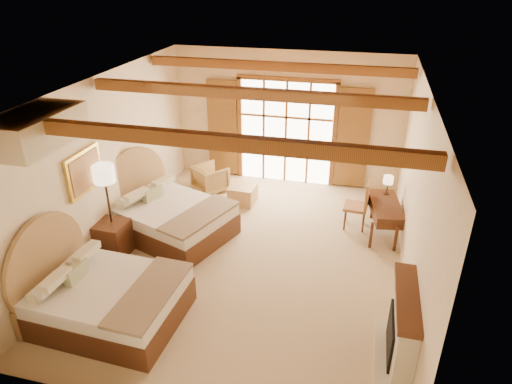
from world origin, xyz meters
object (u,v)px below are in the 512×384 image
(bed_near, at_px, (99,294))
(bed_far, at_px, (165,215))
(nightstand, at_px, (113,239))
(desk, at_px, (384,217))
(armchair, at_px, (210,178))

(bed_near, relative_size, bed_far, 0.82)
(nightstand, bearing_deg, bed_far, 56.77)
(desk, bearing_deg, nightstand, -167.79)
(bed_far, distance_m, nightstand, 1.14)
(armchair, bearing_deg, bed_far, 120.95)
(bed_near, height_order, desk, bed_near)
(bed_near, relative_size, nightstand, 3.30)
(bed_far, xyz_separation_m, nightstand, (-0.64, -0.93, -0.10))
(bed_far, height_order, desk, bed_far)
(nightstand, bearing_deg, armchair, 75.14)
(bed_far, xyz_separation_m, desk, (4.26, 1.06, -0.06))
(bed_near, relative_size, armchair, 3.11)
(bed_near, distance_m, armchair, 4.59)
(bed_near, height_order, nightstand, bed_near)
(armchair, xyz_separation_m, desk, (4.02, -1.00, 0.05))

